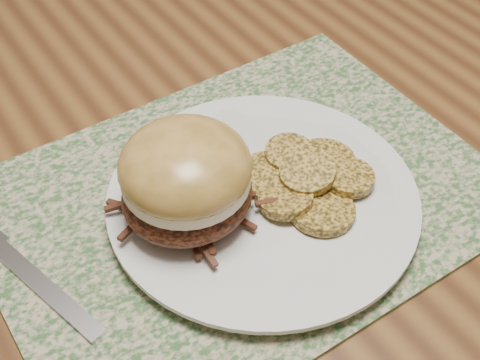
% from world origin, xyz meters
% --- Properties ---
extents(dining_table, '(1.50, 0.90, 0.75)m').
position_xyz_m(dining_table, '(0.00, 0.00, 0.67)').
color(dining_table, brown).
rests_on(dining_table, ground).
extents(placemat, '(0.45, 0.33, 0.00)m').
position_xyz_m(placemat, '(-0.16, -0.02, 0.75)').
color(placemat, '#31552C').
rests_on(placemat, dining_table).
extents(dinner_plate, '(0.26, 0.26, 0.02)m').
position_xyz_m(dinner_plate, '(-0.15, -0.04, 0.76)').
color(dinner_plate, silver).
rests_on(dinner_plate, placemat).
extents(pork_sandwich, '(0.14, 0.13, 0.09)m').
position_xyz_m(pork_sandwich, '(-0.22, -0.02, 0.81)').
color(pork_sandwich, black).
rests_on(pork_sandwich, dinner_plate).
extents(roasted_potatoes, '(0.13, 0.14, 0.03)m').
position_xyz_m(roasted_potatoes, '(-0.12, -0.05, 0.78)').
color(roasted_potatoes, '#B28834').
rests_on(roasted_potatoes, dinner_plate).
extents(fork, '(0.06, 0.18, 0.00)m').
position_xyz_m(fork, '(-0.36, 0.01, 0.76)').
color(fork, silver).
rests_on(fork, placemat).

